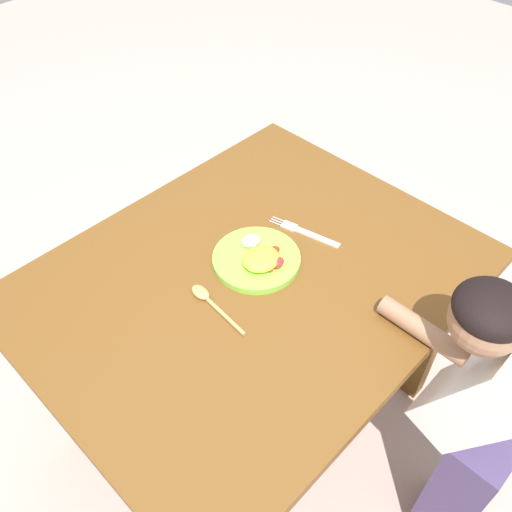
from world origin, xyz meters
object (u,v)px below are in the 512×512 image
at_px(plate, 258,258).
at_px(spoon, 209,300).
at_px(fork, 306,233).
at_px(person, 472,425).

relative_size(plate, spoon, 1.17).
relative_size(fork, spoon, 1.07).
bearing_deg(person, plate, 98.80).
bearing_deg(spoon, plate, -83.46).
xyz_separation_m(fork, spoon, (-0.35, 0.01, 0.00)).
bearing_deg(spoon, fork, -87.45).
xyz_separation_m(fork, person, (-0.08, -0.60, -0.18)).
bearing_deg(person, fork, 82.76).
xyz_separation_m(spoon, person, (0.27, -0.61, -0.19)).
bearing_deg(person, spoon, 114.06).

